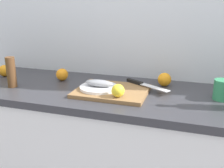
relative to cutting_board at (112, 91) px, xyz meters
The scene contains 12 objects.
back_wall 0.50m from the cutting_board, 83.39° to the left, with size 3.20×0.05×2.50m, color silver.
kitchen_counter 0.46m from the cutting_board, 41.35° to the left, with size 2.00×0.60×0.90m.
cutting_board is the anchor object (origin of this frame).
white_plate 0.07m from the cutting_board, 168.85° to the right, with size 0.21×0.21×0.01m, color white.
fish_fillet 0.08m from the cutting_board, 168.85° to the right, with size 0.15×0.07×0.04m, color gray.
chef_knife 0.18m from the cutting_board, 40.80° to the left, with size 0.27×0.17×0.02m.
lemon_0 0.13m from the cutting_board, 58.32° to the right, with size 0.07×0.07×0.07m, color yellow.
coffee_mug_1 0.56m from the cutting_board, ahead, with size 0.13×0.09×0.10m.
orange_0 0.39m from the cutting_board, 160.43° to the left, with size 0.07×0.07×0.07m, color orange.
orange_1 0.33m from the cutting_board, 39.78° to the left, with size 0.08×0.08×0.08m, color orange.
orange_2 0.78m from the cutting_board, behind, with size 0.07×0.07×0.07m, color orange.
pepper_mill 0.59m from the cutting_board, behind, with size 0.05×0.05×0.17m, color brown.
Camera 1 is at (0.37, -1.33, 1.38)m, focal length 42.72 mm.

